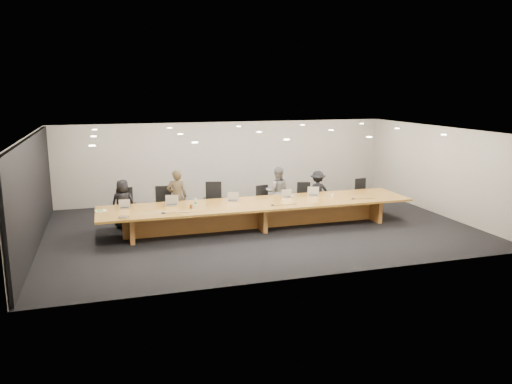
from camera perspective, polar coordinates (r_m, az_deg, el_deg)
ground at (r=14.49m, az=0.35°, el=-4.11°), size 12.00×12.00×0.00m
back_wall at (r=17.98m, az=-3.45°, el=3.55°), size 12.00×0.02×2.80m
left_wall_panel at (r=13.68m, az=-24.15°, el=-0.20°), size 0.08×7.84×2.74m
conference_table at (r=14.36m, az=0.35°, el=-2.11°), size 9.00×1.80×0.75m
chair_far_left at (r=14.91m, az=-14.40°, el=-1.75°), size 0.74×0.74×1.15m
chair_left at (r=15.03m, az=-10.48°, el=-1.49°), size 0.63×0.63×1.14m
chair_mid_left at (r=15.29m, az=-4.89°, el=-1.03°), size 0.73×0.73×1.17m
chair_mid_right at (r=15.62m, az=1.05°, el=-1.05°), size 0.61×0.61×1.00m
chair_right at (r=16.09m, az=5.51°, el=-0.69°), size 0.64×0.64×1.02m
chair_far_right at (r=16.99m, az=12.25°, el=-0.20°), size 0.63×0.63×1.04m
person_a at (r=14.85m, az=-14.94°, el=-1.31°), size 0.79×0.63×1.41m
person_b at (r=14.97m, az=-9.02°, el=-0.54°), size 0.63×0.44×1.62m
person_c at (r=15.66m, az=2.48°, el=0.03°), size 0.90×0.79×1.57m
person_d at (r=16.30m, az=7.05°, el=0.05°), size 0.98×0.71×1.36m
laptop_a at (r=14.07m, az=-14.83°, el=-1.34°), size 0.32×0.24×0.24m
laptop_b at (r=14.13m, az=-9.66°, el=-0.96°), size 0.41×0.34×0.28m
laptop_c at (r=14.47m, az=-2.66°, el=-0.55°), size 0.39×0.33×0.26m
laptop_d at (r=14.98m, az=3.66°, el=-0.18°), size 0.31×0.23×0.24m
laptop_e at (r=15.28m, az=6.56°, el=0.07°), size 0.42×0.37×0.27m
water_bottle at (r=13.84m, az=-6.93°, el=-1.25°), size 0.09×0.09×0.23m
amber_mug at (r=13.75m, az=-7.44°, el=-1.63°), size 0.08×0.08×0.10m
paper_cup_near at (r=14.90m, az=4.12°, el=-0.54°), size 0.09×0.09×0.09m
paper_cup_far at (r=15.20m, az=8.72°, el=-0.39°), size 0.10×0.10×0.09m
notepad at (r=13.94m, az=-17.32°, el=-2.07°), size 0.32×0.28×0.02m
lime_gadget at (r=13.93m, az=-17.40°, el=-2.00°), size 0.15×0.10×0.02m
av_box at (r=13.07m, az=-14.89°, el=-2.80°), size 0.24×0.21×0.03m
mic_left at (r=13.29m, az=-10.55°, el=-2.35°), size 0.16×0.16×0.03m
mic_center at (r=13.98m, az=1.92°, el=-1.47°), size 0.12×0.12×0.03m
mic_right at (r=15.02m, az=11.04°, el=-0.74°), size 0.14×0.14×0.03m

